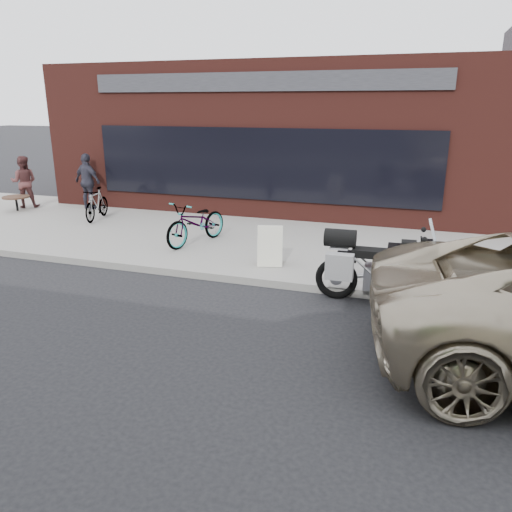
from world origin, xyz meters
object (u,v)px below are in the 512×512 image
bicycle_rear (97,204)px  cafe_patron_left (24,182)px  cafe_patron_right (88,181)px  bicycle_front (197,222)px  cafe_table (16,197)px  sandwich_sign (270,245)px  motorcycle (376,267)px

bicycle_rear → cafe_patron_left: size_ratio=0.92×
bicycle_rear → cafe_patron_right: (-1.16, 1.24, 0.41)m
bicycle_front → cafe_table: bicycle_front is taller
bicycle_front → bicycle_rear: size_ratio=1.31×
sandwich_sign → bicycle_rear: bearing=142.9°
sandwich_sign → cafe_patron_right: bearing=137.8°
motorcycle → sandwich_sign: size_ratio=2.98×
bicycle_rear → cafe_patron_right: 1.74m
cafe_patron_left → bicycle_front: bearing=133.1°
motorcycle → sandwich_sign: motorcycle is taller
motorcycle → sandwich_sign: 2.49m
bicycle_rear → sandwich_sign: bicycle_rear is taller
motorcycle → cafe_table: (-11.23, 3.73, -0.10)m
cafe_table → bicycle_front: bearing=-13.6°
motorcycle → cafe_table: motorcycle is taller
cafe_patron_left → cafe_patron_right: size_ratio=0.94×
cafe_patron_left → cafe_table: bearing=72.6°
motorcycle → cafe_patron_right: 10.43m
sandwich_sign → cafe_table: 9.37m
cafe_table → cafe_patron_right: (1.94, 1.00, 0.45)m
motorcycle → bicycle_rear: motorcycle is taller
bicycle_rear → cafe_patron_right: cafe_patron_right is taller
cafe_patron_left → cafe_patron_right: bearing=163.1°
bicycle_front → sandwich_sign: 2.32m
bicycle_rear → sandwich_sign: size_ratio=1.83×
cafe_patron_left → cafe_patron_right: 2.10m
bicycle_rear → sandwich_sign: (5.89, -2.41, -0.04)m
bicycle_rear → cafe_table: size_ratio=1.90×
cafe_table → cafe_patron_right: 2.23m
sandwich_sign → cafe_patron_right: (-7.05, 3.64, 0.45)m
bicycle_front → cafe_patron_left: bearing=179.4°
cafe_patron_left → bicycle_rear: bearing=136.9°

